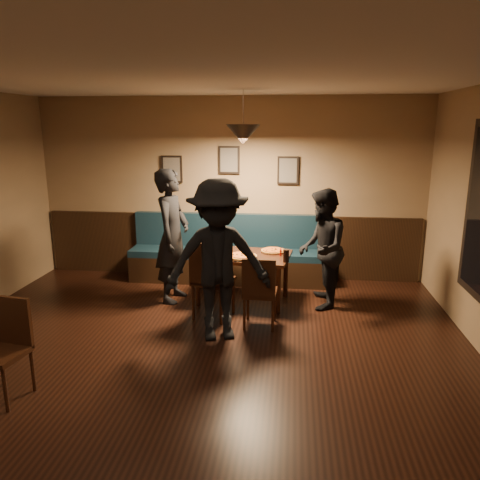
{
  "coord_description": "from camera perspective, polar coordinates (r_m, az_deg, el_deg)",
  "views": [
    {
      "loc": [
        0.98,
        -3.68,
        2.35
      ],
      "look_at": [
        0.33,
        2.02,
        0.95
      ],
      "focal_mm": 34.96,
      "sensor_mm": 36.0,
      "label": 1
    }
  ],
  "objects": [
    {
      "name": "tabasco_bottle",
      "position": [
        6.23,
        4.98,
        -1.47
      ],
      "size": [
        0.03,
        0.03,
        0.11
      ],
      "primitive_type": "cylinder",
      "rotation": [
        0.0,
        0.0,
        0.12
      ],
      "color": "#A51305",
      "rests_on": "dining_table"
    },
    {
      "name": "wainscot",
      "position": [
        7.46,
        -1.28,
        -0.66
      ],
      "size": [
        5.88,
        0.06,
        1.0
      ],
      "primitive_type": "cube",
      "color": "black",
      "rests_on": "ground"
    },
    {
      "name": "pizza_c",
      "position": [
        6.43,
        4.07,
        -1.31
      ],
      "size": [
        0.35,
        0.35,
        0.04
      ],
      "primitive_type": "cylinder",
      "rotation": [
        0.0,
        0.0,
        -0.03
      ],
      "color": "orange",
      "rests_on": "dining_table"
    },
    {
      "name": "cutlery_set",
      "position": [
        5.96,
        -0.47,
        -2.68
      ],
      "size": [
        0.17,
        0.04,
        0.0
      ],
      "primitive_type": "cube",
      "rotation": [
        0.0,
        0.0,
        1.71
      ],
      "color": "silver",
      "rests_on": "dining_table"
    },
    {
      "name": "ceiling",
      "position": [
        3.84,
        -8.92,
        20.28
      ],
      "size": [
        7.0,
        7.0,
        0.0
      ],
      "primitive_type": "plane",
      "rotation": [
        3.14,
        0.0,
        0.0
      ],
      "color": "silver",
      "rests_on": "ground"
    },
    {
      "name": "chair_near_left",
      "position": [
        5.85,
        -3.28,
        -4.77
      ],
      "size": [
        0.54,
        0.54,
        1.0
      ],
      "primitive_type": null,
      "rotation": [
        0.0,
        0.0,
        -0.28
      ],
      "color": "black",
      "rests_on": "floor"
    },
    {
      "name": "napkin_a",
      "position": [
        6.63,
        -4.13,
        -1.0
      ],
      "size": [
        0.17,
        0.17,
        0.01
      ],
      "primitive_type": "cube",
      "rotation": [
        0.0,
        0.0,
        0.18
      ],
      "color": "#1B6621",
      "rests_on": "dining_table"
    },
    {
      "name": "diner_front",
      "position": [
        5.15,
        -2.68,
        -2.57
      ],
      "size": [
        1.32,
        0.99,
        1.81
      ],
      "primitive_type": "imported",
      "rotation": [
        0.0,
        0.0,
        0.3
      ],
      "color": "black",
      "rests_on": "floor"
    },
    {
      "name": "chair_near_right",
      "position": [
        5.6,
        2.47,
        -6.23
      ],
      "size": [
        0.4,
        0.4,
        0.88
      ],
      "primitive_type": null,
      "rotation": [
        0.0,
        0.0,
        -0.03
      ],
      "color": "black",
      "rests_on": "floor"
    },
    {
      "name": "picture_right",
      "position": [
        7.18,
        5.88,
        8.45
      ],
      "size": [
        0.32,
        0.04,
        0.42
      ],
      "primitive_type": "cube",
      "color": "black",
      "rests_on": "wall_back"
    },
    {
      "name": "picture_left",
      "position": [
        7.43,
        -8.3,
        8.55
      ],
      "size": [
        0.32,
        0.04,
        0.42
      ],
      "primitive_type": "cube",
      "color": "black",
      "rests_on": "wall_back"
    },
    {
      "name": "floor",
      "position": [
        4.48,
        -7.54,
        -18.07
      ],
      "size": [
        7.0,
        7.0,
        0.0
      ],
      "primitive_type": "plane",
      "color": "black",
      "rests_on": "ground"
    },
    {
      "name": "booth_bench",
      "position": [
        7.2,
        -1.57,
        -1.19
      ],
      "size": [
        3.0,
        0.6,
        1.0
      ],
      "primitive_type": null,
      "color": "#0F232D",
      "rests_on": "ground"
    },
    {
      "name": "diner_right",
      "position": [
        6.2,
        9.95,
        -1.08
      ],
      "size": [
        0.63,
        0.79,
        1.58
      ],
      "primitive_type": "imported",
      "rotation": [
        0.0,
        0.0,
        -1.62
      ],
      "color": "black",
      "rests_on": "floor"
    },
    {
      "name": "soda_glass",
      "position": [
        5.96,
        5.64,
        -1.93
      ],
      "size": [
        0.09,
        0.09,
        0.16
      ],
      "primitive_type": "cylinder",
      "rotation": [
        0.0,
        0.0,
        0.28
      ],
      "color": "black",
      "rests_on": "dining_table"
    },
    {
      "name": "picture_center",
      "position": [
        7.24,
        -1.33,
        9.75
      ],
      "size": [
        0.32,
        0.04,
        0.42
      ],
      "primitive_type": "cube",
      "color": "black",
      "rests_on": "wall_back"
    },
    {
      "name": "wall_back",
      "position": [
        7.31,
        -1.28,
        6.25
      ],
      "size": [
        6.0,
        0.0,
        6.0
      ],
      "primitive_type": "plane",
      "rotation": [
        1.57,
        0.0,
        0.0
      ],
      "color": "#8C704F",
      "rests_on": "ground"
    },
    {
      "name": "diner_left",
      "position": [
        6.38,
        -8.26,
        0.48
      ],
      "size": [
        0.51,
        0.71,
        1.81
      ],
      "primitive_type": "imported",
      "rotation": [
        0.0,
        0.0,
        1.45
      ],
      "color": "black",
      "rests_on": "floor"
    },
    {
      "name": "cafe_chair_far",
      "position": [
        4.66,
        -27.23,
        -12.05
      ],
      "size": [
        0.45,
        0.45,
        0.89
      ],
      "primitive_type": null,
      "rotation": [
        0.0,
        0.0,
        2.99
      ],
      "color": "black",
      "rests_on": "floor"
    },
    {
      "name": "pizza_b",
      "position": [
        6.14,
        0.33,
        -1.99
      ],
      "size": [
        0.45,
        0.45,
        0.04
      ],
      "primitive_type": "cylinder",
      "rotation": [
        0.0,
        0.0,
        0.21
      ],
      "color": "gold",
      "rests_on": "dining_table"
    },
    {
      "name": "napkin_b",
      "position": [
        6.17,
        -4.93,
        -2.14
      ],
      "size": [
        0.19,
        0.19,
        0.01
      ],
      "primitive_type": "cube",
      "rotation": [
        0.0,
        0.0,
        0.27
      ],
      "color": "#217E33",
      "rests_on": "dining_table"
    },
    {
      "name": "dining_table",
      "position": [
        6.41,
        0.35,
        -4.62
      ],
      "size": [
        1.34,
        0.96,
        0.67
      ],
      "primitive_type": "cube",
      "rotation": [
        0.0,
        0.0,
        -0.13
      ],
      "color": "black",
      "rests_on": "floor"
    },
    {
      "name": "pendant_lamp",
      "position": [
        6.09,
        0.38,
        12.77
      ],
      "size": [
        0.44,
        0.44,
        0.25
      ],
      "primitive_type": "cone",
      "rotation": [
        3.14,
        0.0,
        0.0
      ],
      "color": "black",
      "rests_on": "ceiling"
    },
    {
      "name": "pizza_a",
      "position": [
        6.47,
        -2.91,
        -1.18
      ],
      "size": [
        0.41,
        0.41,
        0.04
      ],
      "primitive_type": "cylinder",
      "rotation": [
        0.0,
        0.0,
        -0.07
      ],
      "color": "#C86125",
      "rests_on": "dining_table"
    }
  ]
}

